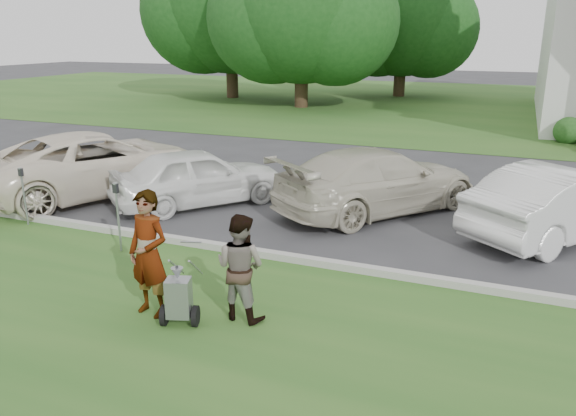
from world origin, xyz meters
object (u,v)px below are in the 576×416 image
Objects in this scene: tree_left at (302,13)px; car_a at (97,163)px; tree_back at (403,23)px; person_left at (149,255)px; striping_cart at (179,299)px; car_b at (198,176)px; parking_meter_near at (117,209)px; car_d at (563,202)px; tree_far at (230,6)px; parking_meter_far at (23,189)px; car_c at (378,180)px; person_right at (240,268)px.

tree_left is 1.80× the size of car_a.
person_left is at bearing -84.97° from tree_back.
car_b reaches higher than striping_cart.
parking_meter_near is at bearing 124.08° from striping_cart.
person_left is (-0.58, 0.14, 0.54)m from striping_cart.
parking_meter_near is 8.96m from car_d.
car_a is (7.52, -21.96, -4.87)m from tree_far.
tree_left is at bearing -38.07° from car_b.
parking_meter_far reaches higher than striping_cart.
car_c is at bearing 81.77° from person_left.
parking_meter_near is (10.76, -25.22, -4.82)m from tree_far.
striping_cart is 0.59× the size of person_left.
parking_meter_near reaches higher than parking_meter_far.
parking_meter_far is 11.47m from car_d.
parking_meter_far is 0.25× the size of car_c.
tree_back is 32.21m from person_right.
car_a is (-5.88, 5.28, 0.40)m from striping_cart.
car_b is at bearing -76.53° from tree_left.
tree_left reaches higher than car_c.
tree_far is 7.21× the size of person_right.
car_c is at bearing -63.76° from tree_left.
person_left is at bearing 23.40° from person_right.
tree_far is at bearing -25.86° from car_b.
car_a reaches higher than car_c.
tree_far is at bearing -11.65° from car_d.
person_right is 0.38× the size of car_b.
parking_meter_far is at bearing -11.36° from person_right.
striping_cart is at bearing -63.80° from tree_far.
car_b is at bearing 99.80° from striping_cart.
parking_meter_far is (1.81, -21.70, -4.29)m from tree_left.
tree_left is at bearing -26.56° from tree_far.
car_b is at bearing -64.32° from tree_far.
car_a is (-3.24, 3.25, -0.06)m from parking_meter_near.
tree_far is at bearing 123.82° from person_left.
person_right is at bearing -71.07° from tree_left.
person_left is at bearing -74.18° from tree_left.
car_a reaches higher than car_b.
parking_meter_far is at bearing 121.11° from car_a.
parking_meter_far is (-2.19, -29.70, -3.90)m from tree_back.
car_d is (10.88, 3.64, -0.06)m from parking_meter_far.
car_d is at bearing 31.00° from striping_cart.
car_c is at bearing -126.37° from car_b.
car_b is at bearing 51.55° from car_c.
tree_left is 2.04× the size of car_c.
parking_meter_near is 3.35m from car_b.
tree_back is 1.84× the size of car_c.
tree_back is (10.00, 5.00, -0.97)m from tree_far.
car_a is (-0.29, 2.73, -0.00)m from parking_meter_far.
car_b is at bearing -46.90° from person_right.
tree_far reaches higher than car_a.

